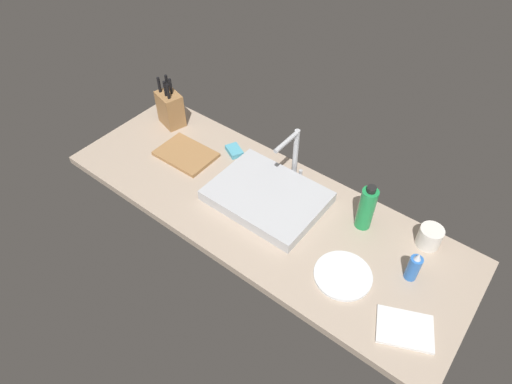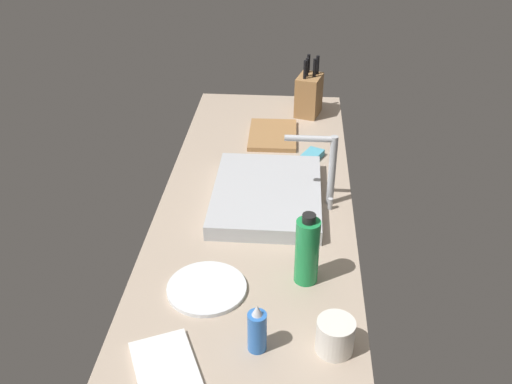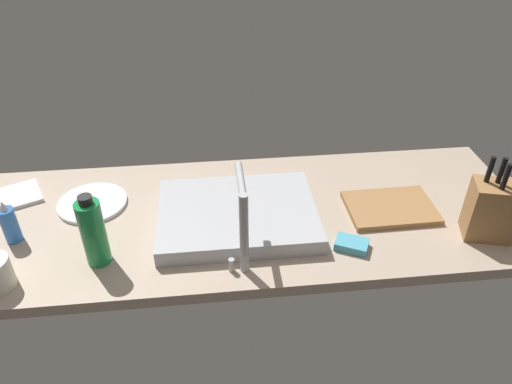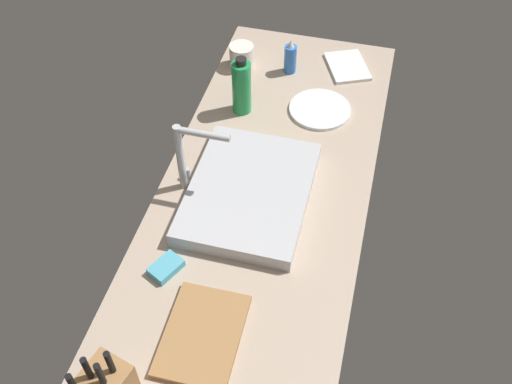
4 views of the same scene
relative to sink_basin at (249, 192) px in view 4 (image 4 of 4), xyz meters
The scene contains 10 objects.
countertop_slab 5.66cm from the sink_basin, 106.63° to the right, with size 179.31×63.91×3.50cm, color tan.
sink_basin is the anchor object (origin of this frame).
faucet 22.44cm from the sink_basin, 90.47° to the left, with size 5.50×16.75×24.62cm.
cutting_board 47.82cm from the sink_basin, behind, with size 26.79×18.94×1.80cm, color #9E7042.
soap_bottle 64.59cm from the sink_basin, ahead, with size 4.60×4.60×13.62cm.
water_bottle 41.55cm from the sink_basin, 18.44° to the left, with size 6.54×6.54×21.54cm.
dinner_plate 47.09cm from the sink_basin, 16.71° to the right, with size 21.52×21.52×1.20cm, color white.
dish_towel 74.48cm from the sink_basin, 14.94° to the right, with size 18.58×13.67×1.20cm, color white.
coffee_mug 66.42cm from the sink_basin, 17.32° to the left, with size 9.13×9.13×8.66cm, color silver.
dish_sponge 34.69cm from the sink_basin, 153.65° to the left, with size 9.00×6.00×2.40cm, color #4CA3BC.
Camera 4 is at (-111.28, -27.33, 138.52)cm, focal length 41.13 mm.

